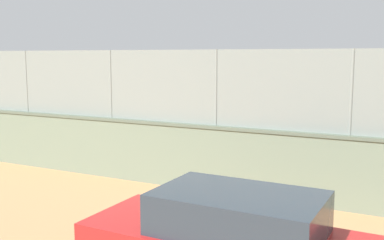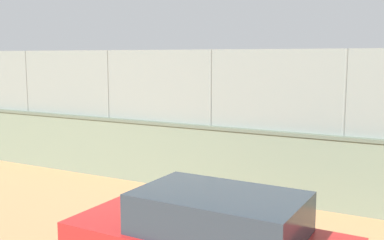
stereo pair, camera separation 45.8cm
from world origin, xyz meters
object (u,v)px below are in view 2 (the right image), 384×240
Objects in this scene: player_at_service_line at (186,118)px; spare_ball_by_wall at (171,174)px; player_near_wall_returning at (359,139)px; courtside_bench at (206,159)px; player_crossing_court at (205,110)px.

spare_ball_by_wall is (-2.63, 5.28, -0.87)m from player_at_service_line.
courtside_bench is at bearing 38.56° from player_near_wall_returning.
spare_ball_by_wall is 1.13m from courtside_bench.
player_near_wall_returning is at bearing -141.45° from spare_ball_by_wall.
spare_ball_by_wall is 0.07× the size of courtside_bench.
player_near_wall_returning is at bearing -141.44° from courtside_bench.
player_crossing_court reaches higher than player_at_service_line.
player_crossing_court is (7.76, -4.17, 0.06)m from player_near_wall_returning.
player_at_service_line is at bearing -63.55° from spare_ball_by_wall.
spare_ball_by_wall is (-3.11, 7.87, -0.94)m from player_crossing_court.
player_at_service_line reaches higher than courtside_bench.
courtside_bench reaches higher than spare_ball_by_wall.
courtside_bench is (-0.82, -0.65, 0.41)m from spare_ball_by_wall.
player_at_service_line is at bearing 100.59° from player_crossing_court.
player_crossing_court is at bearing -28.26° from player_near_wall_returning.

